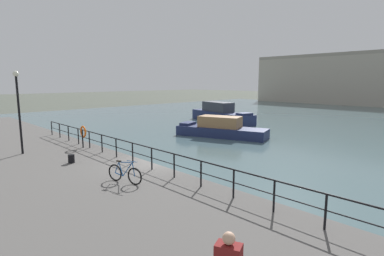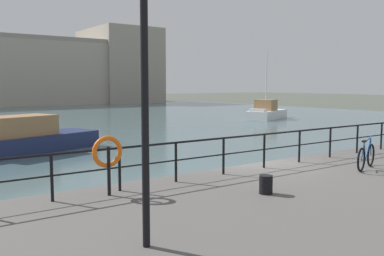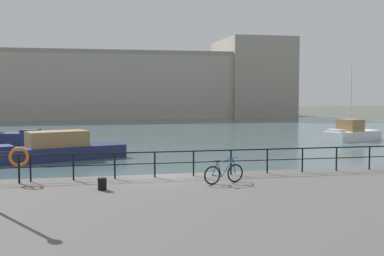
{
  "view_description": "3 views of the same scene",
  "coord_description": "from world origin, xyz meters",
  "px_view_note": "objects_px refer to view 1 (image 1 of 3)",
  "views": [
    {
      "loc": [
        12.44,
        -9.03,
        4.92
      ],
      "look_at": [
        0.65,
        2.35,
        2.38
      ],
      "focal_mm": 28.24,
      "sensor_mm": 36.0,
      "label": 1
    },
    {
      "loc": [
        -9.89,
        -10.0,
        3.33
      ],
      "look_at": [
        0.3,
        4.26,
        1.53
      ],
      "focal_mm": 39.66,
      "sensor_mm": 36.0,
      "label": 2
    },
    {
      "loc": [
        -3.33,
        -21.03,
        4.26
      ],
      "look_at": [
        2.04,
        3.91,
        2.44
      ],
      "focal_mm": 46.72,
      "sensor_mm": 36.0,
      "label": 3
    }
  ],
  "objects_px": {
    "mooring_bollard": "(71,159)",
    "life_ring_stand": "(83,132)",
    "parked_bicycle": "(125,174)",
    "quay_lamp_post": "(18,102)",
    "moored_small_launch": "(220,129)",
    "moored_green_narrowboat": "(221,114)"
  },
  "relations": [
    {
      "from": "mooring_bollard",
      "to": "life_ring_stand",
      "type": "height_order",
      "value": "life_ring_stand"
    },
    {
      "from": "parked_bicycle",
      "to": "mooring_bollard",
      "type": "height_order",
      "value": "parked_bicycle"
    },
    {
      "from": "life_ring_stand",
      "to": "quay_lamp_post",
      "type": "distance_m",
      "value": 3.97
    },
    {
      "from": "moored_small_launch",
      "to": "life_ring_stand",
      "type": "height_order",
      "value": "life_ring_stand"
    },
    {
      "from": "parked_bicycle",
      "to": "life_ring_stand",
      "type": "bearing_deg",
      "value": 149.98
    },
    {
      "from": "moored_green_narrowboat",
      "to": "moored_small_launch",
      "type": "xyz_separation_m",
      "value": [
        6.51,
        -7.62,
        -0.22
      ]
    },
    {
      "from": "quay_lamp_post",
      "to": "mooring_bollard",
      "type": "bearing_deg",
      "value": 17.46
    },
    {
      "from": "mooring_bollard",
      "to": "quay_lamp_post",
      "type": "xyz_separation_m",
      "value": [
        -3.93,
        -1.24,
        2.8
      ]
    },
    {
      "from": "moored_small_launch",
      "to": "life_ring_stand",
      "type": "bearing_deg",
      "value": 66.84
    },
    {
      "from": "parked_bicycle",
      "to": "life_ring_stand",
      "type": "xyz_separation_m",
      "value": [
        -7.71,
        1.74,
        0.59
      ]
    },
    {
      "from": "moored_green_narrowboat",
      "to": "mooring_bollard",
      "type": "relative_size",
      "value": 22.87
    },
    {
      "from": "moored_small_launch",
      "to": "parked_bicycle",
      "type": "xyz_separation_m",
      "value": [
        6.86,
        -14.04,
        0.44
      ]
    },
    {
      "from": "life_ring_stand",
      "to": "quay_lamp_post",
      "type": "xyz_separation_m",
      "value": [
        -0.84,
        -3.3,
        2.05
      ]
    },
    {
      "from": "moored_small_launch",
      "to": "parked_bicycle",
      "type": "distance_m",
      "value": 15.63
    },
    {
      "from": "life_ring_stand",
      "to": "quay_lamp_post",
      "type": "height_order",
      "value": "quay_lamp_post"
    },
    {
      "from": "life_ring_stand",
      "to": "quay_lamp_post",
      "type": "bearing_deg",
      "value": -104.29
    },
    {
      "from": "moored_green_narrowboat",
      "to": "mooring_bollard",
      "type": "distance_m",
      "value": 23.66
    },
    {
      "from": "moored_green_narrowboat",
      "to": "moored_small_launch",
      "type": "relative_size",
      "value": 1.2
    },
    {
      "from": "moored_small_launch",
      "to": "mooring_bollard",
      "type": "xyz_separation_m",
      "value": [
        2.24,
        -14.36,
        0.27
      ]
    },
    {
      "from": "moored_green_narrowboat",
      "to": "mooring_bollard",
      "type": "bearing_deg",
      "value": -56.35
    },
    {
      "from": "quay_lamp_post",
      "to": "moored_green_narrowboat",
      "type": "bearing_deg",
      "value": 101.73
    },
    {
      "from": "parked_bicycle",
      "to": "quay_lamp_post",
      "type": "height_order",
      "value": "quay_lamp_post"
    }
  ]
}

